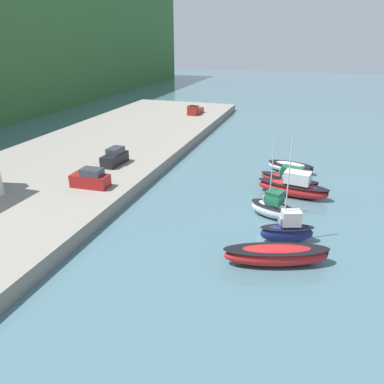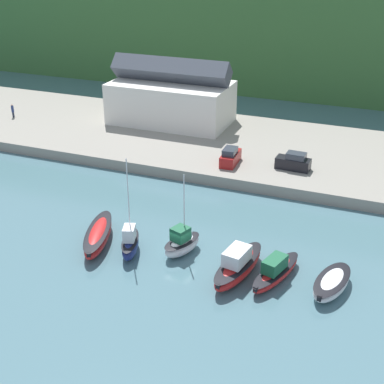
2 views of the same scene
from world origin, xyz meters
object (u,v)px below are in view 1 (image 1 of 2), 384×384
(moored_boat_3, at_px, (293,187))
(parked_car_0, at_px, (115,157))
(moored_boat_0, at_px, (276,255))
(pickup_truck_0, at_px, (195,110))
(moored_boat_2, at_px, (272,207))
(moored_boat_4, at_px, (289,179))
(parked_car_1, at_px, (91,179))
(moored_boat_5, at_px, (290,167))
(moored_boat_1, at_px, (287,230))

(moored_boat_3, relative_size, parked_car_0, 1.94)
(moored_boat_0, relative_size, pickup_truck_0, 1.79)
(moored_boat_0, height_order, moored_boat_2, moored_boat_2)
(parked_car_0, relative_size, pickup_truck_0, 0.88)
(moored_boat_4, distance_m, pickup_truck_0, 38.23)
(moored_boat_0, xyz_separation_m, parked_car_0, (14.65, 22.23, 1.45))
(moored_boat_0, xyz_separation_m, moored_boat_4, (17.75, 0.34, -0.01))
(moored_boat_2, bearing_deg, parked_car_1, 113.62)
(moored_boat_5, relative_size, pickup_truck_0, 1.32)
(parked_car_0, distance_m, parked_car_1, 7.87)
(moored_boat_5, bearing_deg, moored_boat_0, -166.16)
(moored_boat_2, relative_size, moored_boat_3, 0.98)
(moored_boat_1, xyz_separation_m, parked_car_1, (3.05, 21.50, 1.16))
(moored_boat_0, height_order, pickup_truck_0, pickup_truck_0)
(moored_boat_4, bearing_deg, moored_boat_1, -159.86)
(moored_boat_0, distance_m, moored_boat_1, 3.88)
(moored_boat_3, xyz_separation_m, parked_car_0, (0.16, 22.56, 1.22))
(moored_boat_0, relative_size, moored_boat_3, 1.05)
(moored_boat_1, bearing_deg, moored_boat_0, 153.51)
(moored_boat_3, relative_size, moored_boat_5, 1.29)
(moored_boat_0, xyz_separation_m, moored_boat_1, (3.83, -0.53, 0.29))
(moored_boat_2, bearing_deg, pickup_truck_0, 46.47)
(moored_boat_2, height_order, moored_boat_5, moored_boat_2)
(moored_boat_1, relative_size, moored_boat_5, 1.51)
(pickup_truck_0, bearing_deg, moored_boat_0, 118.95)
(moored_boat_0, height_order, parked_car_0, parked_car_0)
(moored_boat_1, height_order, moored_boat_3, moored_boat_1)
(parked_car_0, bearing_deg, moored_boat_1, 157.63)
(parked_car_0, bearing_deg, moored_boat_3, -177.36)
(moored_boat_3, xyz_separation_m, moored_boat_5, (8.11, 0.91, -0.40))
(moored_boat_0, distance_m, moored_boat_4, 17.75)
(pickup_truck_0, bearing_deg, parked_car_1, 96.29)
(moored_boat_4, height_order, pickup_truck_0, pickup_truck_0)
(moored_boat_0, height_order, moored_boat_1, moored_boat_1)
(moored_boat_3, height_order, pickup_truck_0, pickup_truck_0)
(moored_boat_2, distance_m, moored_boat_5, 14.24)
(moored_boat_4, bearing_deg, moored_boat_2, -169.50)
(moored_boat_0, relative_size, parked_car_0, 2.03)
(parked_car_0, xyz_separation_m, pickup_truck_0, (34.39, 0.03, -0.10))
(moored_boat_2, xyz_separation_m, pickup_truck_0, (40.65, 20.92, 1.14))
(moored_boat_0, distance_m, moored_boat_3, 14.49)
(moored_boat_4, xyz_separation_m, pickup_truck_0, (31.29, 21.92, 1.37))
(moored_boat_3, distance_m, parked_car_0, 22.59)
(moored_boat_1, height_order, moored_boat_2, moored_boat_1)
(parked_car_1, bearing_deg, moored_boat_4, -64.40)
(moored_boat_1, relative_size, parked_car_0, 2.26)
(parked_car_0, bearing_deg, pickup_truck_0, -86.90)
(moored_boat_0, relative_size, moored_boat_2, 1.07)
(moored_boat_1, xyz_separation_m, moored_boat_3, (10.65, 0.20, -0.06))
(moored_boat_2, bearing_deg, moored_boat_3, 3.97)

